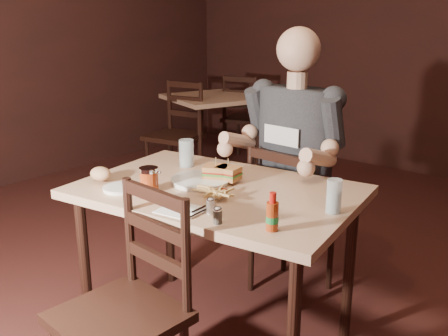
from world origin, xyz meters
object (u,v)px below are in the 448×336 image
Objects in this scene: bg_chair_far at (247,118)px; dinner_plate at (201,181)px; main_table at (217,205)px; chair_near at (118,317)px; diner at (291,129)px; chair_far at (292,220)px; side_plate at (120,189)px; glass_right at (334,196)px; glass_left at (186,153)px; hot_sauce at (272,212)px; bg_table at (213,105)px; syrup_dispenser at (149,180)px; bg_chair_near at (174,136)px.

dinner_plate is (1.70, -2.61, 0.31)m from bg_chair_far.
chair_near reaches higher than main_table.
bg_chair_far is at bearing 134.76° from diner.
chair_far is 1.03m from side_plate.
glass_right is (0.48, 0.69, 0.39)m from chair_near.
side_plate reaches higher than main_table.
hot_sauce is at bearing -26.21° from glass_left.
diner is 7.57× the size of glass_right.
bg_table is 1.14× the size of chair_near.
syrup_dispenser is (1.61, -2.84, 0.36)m from bg_chair_far.
chair_near reaches higher than side_plate.
hot_sauce is (-0.09, -0.29, 0.00)m from glass_right.
bg_chair_near is 2.13m from diner.
side_plate is at bearing 72.79° from chair_far.
side_plate reaches higher than bg_table.
syrup_dispenser is (0.14, -0.38, -0.01)m from glass_left.
chair_far is at bearing 118.38° from bg_chair_far.
bg_chair_near is at bearing 129.62° from side_plate.
bg_chair_far is 3.65m from hot_sauce.
bg_chair_near is (-1.86, 2.14, 0.02)m from chair_near.
diner is (-0.03, 1.18, 0.50)m from chair_near.
chair_far is 2.72m from bg_chair_far.
bg_table is 2.68m from dinner_plate.
hot_sauce is at bearing 119.94° from chair_far.
bg_table is at bearing 127.62° from glass_left.
main_table is 0.56m from glass_right.
diner reaches higher than glass_right.
chair_near is 0.89× the size of diner.
syrup_dispenser is at bearing -111.12° from dinner_plate.
side_plate is (-0.11, -0.07, -0.05)m from syrup_dispenser.
diner is 7.03× the size of side_plate.
glass_left is at bearing 173.74° from glass_right.
glass_right is (0.51, -0.54, 0.41)m from chair_far.
bg_chair_far is 6.54× the size of hot_sauce.
bg_chair_far is at bearing 117.26° from side_plate.
dinner_plate is at bearing 109.09° from bg_chair_far.
glass_right reaches higher than bg_table.
diner reaches higher than glass_left.
glass_right is at bearing 58.94° from chair_near.
side_plate is (1.50, -2.36, 0.10)m from bg_table.
chair_near is 0.92m from glass_right.
diner reaches higher than chair_near.
bg_chair_near is 2.78m from glass_right.
diner is (1.83, -0.96, 0.48)m from bg_chair_near.
glass_left is at bearing -129.33° from diner.
main_table is 2.75m from bg_table.
diner is (1.83, -1.51, 0.27)m from bg_table.
chair_near is 0.59m from side_plate.
bg_table is at bearing 139.49° from glass_right.
hot_sauce is at bearing -48.57° from bg_chair_near.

